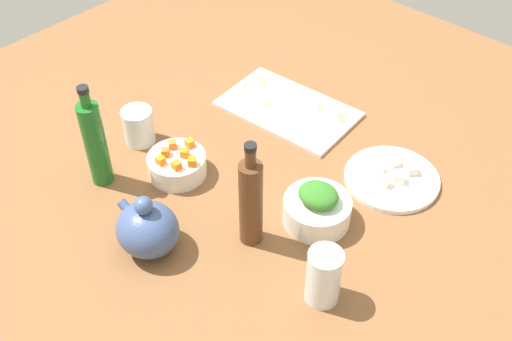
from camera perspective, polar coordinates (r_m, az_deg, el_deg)
tabletop at (r=140.54cm, az=-0.00°, el=-1.93°), size 190.00×190.00×3.00cm
cutting_board at (r=160.63cm, az=2.96°, el=5.70°), size 35.58×23.35×1.00cm
plate_tofu at (r=143.85cm, az=12.45°, el=-0.74°), size 21.63×21.63×1.20cm
bowl_greens at (r=130.90cm, az=5.65°, el=-3.72°), size 14.42×14.42×5.86cm
bowl_carrots at (r=142.02cm, az=-7.31°, el=0.51°), size 13.37×13.37×5.20cm
teapot at (r=125.17cm, az=-10.03°, el=-5.32°), size 14.88×12.28×14.16cm
bottle_0 at (r=138.27cm, az=-14.68°, el=2.52°), size 4.92×4.92×25.71cm
bottle_1 at (r=121.11cm, az=-0.48°, el=-2.88°), size 4.78×4.78×25.58cm
drinking_glass_0 at (r=115.77cm, az=6.28°, el=-9.73°), size 6.66×6.66×12.36cm
drinking_glass_1 at (r=151.20cm, az=-10.83°, el=4.06°), size 7.50×7.50×9.05cm
carrot_cube_0 at (r=136.74cm, az=-7.38°, el=0.47°), size 1.99×1.99×1.80cm
carrot_cube_1 at (r=140.40cm, az=-8.39°, el=1.69°), size 2.54×2.54×1.80cm
carrot_cube_2 at (r=142.19cm, az=-7.74°, el=2.40°), size 2.50×2.50×1.80cm
carrot_cube_3 at (r=139.64cm, az=-6.63°, el=1.63°), size 2.51×2.51×1.80cm
carrot_cube_4 at (r=137.23cm, az=-5.94°, el=0.81°), size 2.54×2.54×1.80cm
carrot_cube_5 at (r=138.45cm, az=-8.83°, el=0.92°), size 1.87×1.87×1.80cm
carrot_cube_6 at (r=142.07cm, az=-6.17°, el=2.53°), size 2.14×2.14×1.80cm
chopped_greens_mound at (r=127.47cm, az=5.80°, el=-2.25°), size 9.55×8.60×3.68cm
tofu_cube_0 at (r=143.43cm, az=11.39°, el=0.24°), size 2.84×2.84×2.20cm
tofu_cube_1 at (r=145.92cm, az=12.69°, el=0.88°), size 3.00×3.00×2.20cm
tofu_cube_2 at (r=141.99cm, az=13.17°, el=-0.65°), size 2.99×2.99×2.20cm
tofu_cube_3 at (r=140.40cm, az=11.83°, el=-0.98°), size 2.60×2.60×2.20cm
tofu_cube_4 at (r=144.66cm, az=14.28°, el=0.08°), size 3.11×3.11×2.20cm
dumpling_0 at (r=167.39cm, az=0.08°, el=8.39°), size 5.00×5.60×3.17cm
dumpling_1 at (r=156.36cm, az=7.42°, el=5.05°), size 6.56×6.97×2.87cm
dumpling_2 at (r=160.15cm, az=0.85°, el=6.49°), size 5.30×4.91×2.81cm
dumpling_3 at (r=158.62cm, az=5.63°, el=5.89°), size 6.53×6.43×3.01cm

